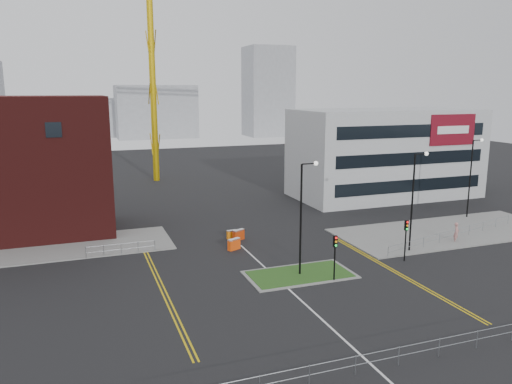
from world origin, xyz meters
TOP-DOWN VIEW (x-y plane):
  - ground at (0.00, 0.00)m, footprint 200.00×200.00m
  - pavement_left at (-20.00, 22.00)m, footprint 28.00×8.00m
  - pavement_right at (22.00, 14.00)m, footprint 24.00×10.00m
  - island_kerb at (2.00, 8.00)m, footprint 8.60×4.60m
  - grass_island at (2.00, 8.00)m, footprint 8.00×4.00m
  - office_block at (26.01, 31.97)m, footprint 25.00×12.20m
  - tower_crane at (3.56, 54.31)m, footprint 52.72×7.51m
  - streetlamp_island at (2.22, 8.00)m, footprint 1.46×0.36m
  - streetlamp_right_near at (14.22, 10.00)m, footprint 1.46×0.36m
  - streetlamp_right_far at (28.22, 18.00)m, footprint 1.46×0.36m
  - traffic_light_island at (4.00, 5.98)m, footprint 0.28×0.33m
  - traffic_light_right at (12.00, 7.98)m, footprint 0.28×0.33m
  - railing_front at (0.00, -6.00)m, footprint 24.05×0.05m
  - railing_left at (-11.00, 18.00)m, footprint 6.05×0.05m
  - railing_right at (20.50, 11.50)m, footprint 19.05×5.05m
  - centre_line at (0.00, 2.00)m, footprint 0.15×30.00m
  - yellow_left_a at (-9.00, 10.00)m, footprint 0.12×24.00m
  - yellow_left_b at (-8.70, 10.00)m, footprint 0.12×24.00m
  - yellow_right_a at (9.50, 6.00)m, footprint 0.12×20.00m
  - yellow_right_b at (9.80, 6.00)m, footprint 0.12×20.00m
  - skyline_b at (10.00, 130.00)m, footprint 24.00×12.00m
  - skyline_c at (45.00, 125.00)m, footprint 14.00×12.00m
  - skyline_d at (-8.00, 140.00)m, footprint 30.00×12.00m
  - pedestrian at (20.01, 10.77)m, footprint 0.87×0.83m
  - barrier_left at (-1.00, 16.00)m, footprint 1.32×0.91m
  - barrier_mid at (-0.13, 19.42)m, footprint 1.05×0.36m
  - barrier_right at (0.36, 18.81)m, footprint 1.31×0.88m

SIDE VIEW (x-z plane):
  - ground at x=0.00m, z-range 0.00..0.00m
  - centre_line at x=0.00m, z-range 0.00..0.01m
  - yellow_left_a at x=-9.00m, z-range 0.00..0.01m
  - yellow_left_b at x=-8.70m, z-range 0.00..0.01m
  - yellow_right_a at x=9.50m, z-range 0.00..0.01m
  - yellow_right_b at x=9.80m, z-range 0.00..0.01m
  - island_kerb at x=2.00m, z-range 0.00..0.08m
  - pavement_left at x=-20.00m, z-range 0.00..0.12m
  - pavement_right at x=22.00m, z-range 0.00..0.12m
  - grass_island at x=2.00m, z-range 0.00..0.12m
  - barrier_mid at x=-0.13m, z-range 0.04..0.92m
  - barrier_right at x=0.36m, z-range 0.04..1.09m
  - barrier_left at x=-1.00m, z-range 0.05..1.11m
  - railing_left at x=-11.00m, z-range 0.19..1.29m
  - railing_right at x=20.50m, z-range 0.23..1.33m
  - railing_front at x=0.00m, z-range 0.23..1.33m
  - pedestrian at x=20.01m, z-range 0.00..2.00m
  - traffic_light_island at x=4.00m, z-range 0.74..4.39m
  - traffic_light_right at x=12.00m, z-range 0.74..4.39m
  - streetlamp_island at x=2.22m, z-range 0.82..10.00m
  - streetlamp_right_near at x=14.22m, z-range 0.82..10.00m
  - streetlamp_right_far at x=28.22m, z-range 0.82..10.00m
  - skyline_d at x=-8.00m, z-range 0.00..12.00m
  - office_block at x=26.01m, z-range 0.00..12.00m
  - skyline_b at x=10.00m, z-range 0.00..16.00m
  - skyline_c at x=45.00m, z-range 0.00..28.00m
  - tower_crane at x=3.56m, z-range 7.62..48.37m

